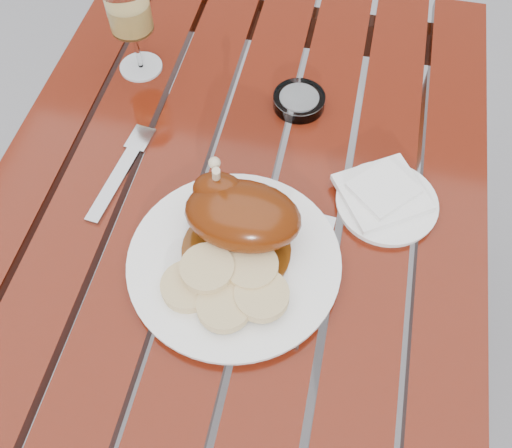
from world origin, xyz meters
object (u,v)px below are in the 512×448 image
(ashtray, at_px, (299,101))
(dinner_plate, at_px, (234,262))
(table, at_px, (238,303))
(wine_glass, at_px, (132,27))
(side_plate, at_px, (386,203))

(ashtray, bearing_deg, dinner_plate, -96.31)
(table, relative_size, dinner_plate, 3.82)
(dinner_plate, bearing_deg, table, 105.61)
(table, relative_size, wine_glass, 6.40)
(wine_glass, height_order, side_plate, wine_glass)
(dinner_plate, relative_size, side_plate, 1.95)
(table, bearing_deg, wine_glass, 131.79)
(dinner_plate, bearing_deg, side_plate, 36.57)
(dinner_plate, xyz_separation_m, ashtray, (0.04, 0.34, 0.00))
(dinner_plate, height_order, wine_glass, wine_glass)
(side_plate, xyz_separation_m, ashtray, (-0.17, 0.19, 0.01))
(wine_glass, bearing_deg, table, -48.21)
(wine_glass, distance_m, side_plate, 0.54)
(dinner_plate, xyz_separation_m, side_plate, (0.21, 0.16, -0.00))
(dinner_plate, height_order, ashtray, ashtray)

